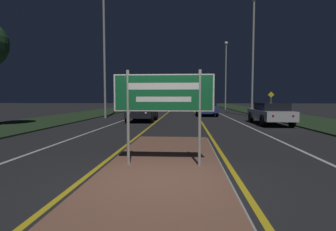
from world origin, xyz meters
name	(u,v)px	position (x,y,z in m)	size (l,w,h in m)	color
ground_plane	(159,183)	(0.00, 0.00, 0.00)	(160.00, 160.00, 0.00)	#232326
median_island	(164,167)	(0.00, 1.02, 0.04)	(2.82, 9.14, 0.10)	#999993
verge_left	(84,115)	(-9.50, 20.00, 0.04)	(5.00, 100.00, 0.08)	#23381E
verge_right	(282,116)	(9.50, 20.00, 0.04)	(5.00, 100.00, 0.08)	#23381E
centre_line_yellow_left	(168,113)	(-1.60, 25.00, 0.00)	(0.12, 70.00, 0.01)	gold
centre_line_yellow_right	(196,113)	(1.60, 25.00, 0.00)	(0.12, 70.00, 0.01)	gold
lane_line_white_left	(145,113)	(-4.20, 25.00, 0.00)	(0.12, 70.00, 0.01)	silver
lane_line_white_right	(219,113)	(4.20, 25.00, 0.00)	(0.12, 70.00, 0.01)	silver
edge_line_white_left	(120,112)	(-7.20, 25.00, 0.00)	(0.10, 70.00, 0.01)	silver
edge_line_white_right	(245,113)	(7.20, 25.00, 0.00)	(0.10, 70.00, 0.01)	silver
highway_sign	(164,97)	(0.00, 1.01, 1.70)	(2.35, 0.07, 2.24)	#9E9E99
streetlight_left_near	(104,33)	(-6.28, 16.51, 7.05)	(0.56, 0.56, 10.85)	#9E9E99
streetlight_right_near	(253,44)	(6.44, 19.02, 6.49)	(0.48, 0.48, 10.68)	#9E9E99
streetlight_right_far	(226,68)	(6.16, 33.21, 5.94)	(0.48, 0.48, 9.73)	#9E9E99
car_receding_0	(270,113)	(5.84, 11.86, 0.75)	(1.87, 4.67, 1.38)	#B7B7BC
car_receding_1	(206,107)	(2.45, 19.97, 0.81)	(1.95, 4.40, 1.53)	navy
car_approaching_0	(143,110)	(-2.63, 13.78, 0.78)	(1.90, 4.13, 1.48)	black
warning_sign	(271,101)	(8.83, 21.29, 1.43)	(0.60, 0.06, 2.23)	#9E9E99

